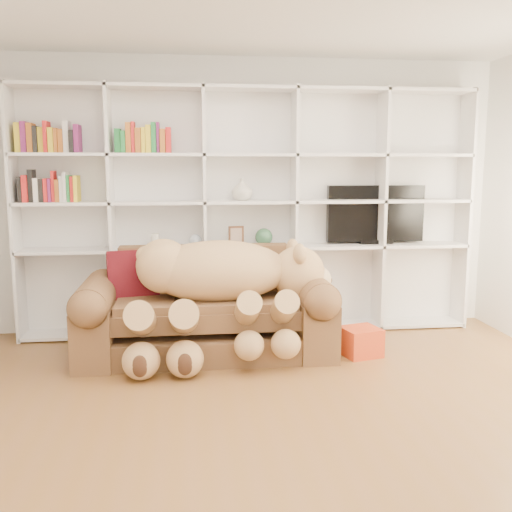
{
  "coord_description": "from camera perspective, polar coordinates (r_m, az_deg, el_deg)",
  "views": [
    {
      "loc": [
        -0.61,
        -3.23,
        1.65
      ],
      "look_at": [
        -0.02,
        1.63,
        0.87
      ],
      "focal_mm": 40.0,
      "sensor_mm": 36.0,
      "label": 1
    }
  ],
  "objects": [
    {
      "name": "picture_frame",
      "position": [
        5.6,
        -2.0,
        2.04
      ],
      "size": [
        0.15,
        0.05,
        0.19
      ],
      "primitive_type": "cube",
      "rotation": [
        0.0,
        0.0,
        0.14
      ],
      "color": "#54311D",
      "rests_on": "bookshelf"
    },
    {
      "name": "floor",
      "position": [
        3.68,
        3.52,
        -17.64
      ],
      "size": [
        5.0,
        5.0,
        0.0
      ],
      "primitive_type": "plane",
      "color": "brown",
      "rests_on": "ground"
    },
    {
      "name": "gift_box",
      "position": [
        5.13,
        10.43,
        -8.42
      ],
      "size": [
        0.37,
        0.35,
        0.25
      ],
      "primitive_type": "cube",
      "rotation": [
        0.0,
        0.0,
        0.25
      ],
      "color": "#D2421C",
      "rests_on": "floor"
    },
    {
      "name": "bookshelf",
      "position": [
        5.61,
        -3.15,
        5.51
      ],
      "size": [
        4.43,
        0.35,
        2.4
      ],
      "color": "white",
      "rests_on": "floor"
    },
    {
      "name": "throw_pillow",
      "position": [
        5.17,
        -12.22,
        -1.89
      ],
      "size": [
        0.48,
        0.33,
        0.46
      ],
      "primitive_type": "cube",
      "rotation": [
        -0.24,
        0.0,
        0.21
      ],
      "color": "#5C0F13",
      "rests_on": "sofa"
    },
    {
      "name": "sofa",
      "position": [
        5.08,
        -4.99,
        -5.86
      ],
      "size": [
        2.19,
        0.94,
        0.92
      ],
      "color": "brown",
      "rests_on": "floor"
    },
    {
      "name": "shelf_vase",
      "position": [
        5.56,
        -1.4,
        6.68
      ],
      "size": [
        0.21,
        0.21,
        0.21
      ],
      "primitive_type": "imported",
      "rotation": [
        0.0,
        0.0,
        0.04
      ],
      "color": "beige",
      "rests_on": "bookshelf"
    },
    {
      "name": "wall_back",
      "position": [
        5.77,
        -0.85,
        6.06
      ],
      "size": [
        5.0,
        0.02,
        2.7
      ],
      "primitive_type": "cube",
      "color": "white",
      "rests_on": "floor"
    },
    {
      "name": "green_vase",
      "position": [
        5.63,
        0.79,
        1.91
      ],
      "size": [
        0.17,
        0.17,
        0.17
      ],
      "primitive_type": "sphere",
      "color": "#2F5D3E",
      "rests_on": "bookshelf"
    },
    {
      "name": "figurine_tall",
      "position": [
        5.59,
        -10.02,
        1.55
      ],
      "size": [
        0.08,
        0.08,
        0.14
      ],
      "primitive_type": "cylinder",
      "rotation": [
        0.0,
        0.0,
        -0.19
      ],
      "color": "white",
      "rests_on": "bookshelf"
    },
    {
      "name": "teddy_bear",
      "position": [
        4.83,
        -3.59,
        -2.83
      ],
      "size": [
        1.79,
        0.94,
        1.04
      ],
      "rotation": [
        0.0,
        0.0,
        0.03
      ],
      "color": "tan",
      "rests_on": "sofa"
    },
    {
      "name": "figurine_short",
      "position": [
        5.59,
        -10.08,
        1.48
      ],
      "size": [
        0.07,
        0.07,
        0.13
      ],
      "primitive_type": "cylinder",
      "rotation": [
        0.0,
        0.0,
        -0.02
      ],
      "color": "white",
      "rests_on": "bookshelf"
    },
    {
      "name": "tv",
      "position": [
        5.92,
        11.84,
        4.04
      ],
      "size": [
        1.0,
        0.18,
        0.59
      ],
      "color": "black",
      "rests_on": "bookshelf"
    },
    {
      "name": "snow_globe",
      "position": [
        5.58,
        -6.09,
        1.57
      ],
      "size": [
        0.12,
        0.12,
        0.12
      ],
      "primitive_type": "sphere",
      "color": "silver",
      "rests_on": "bookshelf"
    }
  ]
}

